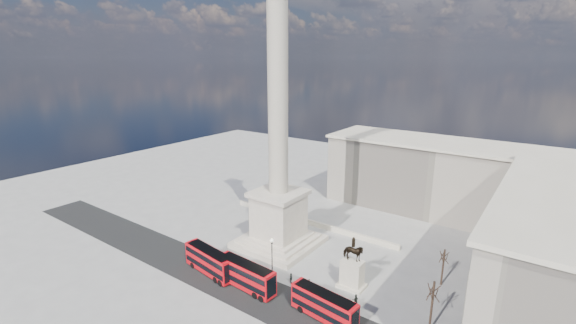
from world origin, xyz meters
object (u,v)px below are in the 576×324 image
(red_bus_b, at_px, (246,275))
(pedestrian_crossing, at_px, (291,278))
(victorian_lamp, at_px, (272,255))
(pedestrian_standing, at_px, (355,300))
(red_bus_c, at_px, (324,306))
(nelsons_column, at_px, (278,180))
(equestrian_statue, at_px, (352,270))
(red_bus_a, at_px, (210,261))
(pedestrian_walking, at_px, (309,285))

(red_bus_b, relative_size, pedestrian_crossing, 5.88)
(victorian_lamp, relative_size, pedestrian_standing, 3.60)
(red_bus_b, distance_m, red_bus_c, 13.62)
(red_bus_b, bearing_deg, nelsons_column, 111.16)
(red_bus_c, bearing_deg, pedestrian_standing, 72.83)
(red_bus_b, bearing_deg, pedestrian_crossing, 49.38)
(red_bus_b, relative_size, victorian_lamp, 1.58)
(equestrian_statue, bearing_deg, nelsons_column, 164.85)
(nelsons_column, distance_m, red_bus_b, 18.84)
(victorian_lamp, xyz_separation_m, pedestrian_standing, (14.59, 0.93, -3.06))
(nelsons_column, bearing_deg, pedestrian_standing, -23.32)
(red_bus_a, xyz_separation_m, pedestrian_standing, (23.55, 6.20, -1.32))
(nelsons_column, height_order, red_bus_b, nelsons_column)
(pedestrian_walking, bearing_deg, pedestrian_standing, 8.04)
(red_bus_b, distance_m, victorian_lamp, 5.41)
(nelsons_column, xyz_separation_m, victorian_lamp, (6.01, -9.81, -8.92))
(equestrian_statue, relative_size, pedestrian_standing, 4.54)
(red_bus_a, bearing_deg, equestrian_statue, 33.81)
(nelsons_column, xyz_separation_m, pedestrian_standing, (20.60, -8.88, -11.97))
(nelsons_column, bearing_deg, victorian_lamp, -58.49)
(red_bus_a, height_order, red_bus_b, red_bus_b)
(nelsons_column, xyz_separation_m, pedestrian_walking, (13.04, -9.57, -11.97))
(nelsons_column, xyz_separation_m, red_bus_b, (4.79, -14.79, -10.66))
(victorian_lamp, bearing_deg, pedestrian_walking, 1.95)
(nelsons_column, xyz_separation_m, pedestrian_crossing, (9.71, -9.66, -12.00))
(red_bus_a, distance_m, pedestrian_walking, 16.96)
(red_bus_b, xyz_separation_m, pedestrian_walking, (8.25, 5.22, -1.31))
(equestrian_statue, height_order, pedestrian_walking, equestrian_statue)
(red_bus_c, relative_size, victorian_lamp, 1.49)
(red_bus_b, height_order, red_bus_c, red_bus_b)
(red_bus_a, height_order, pedestrian_standing, red_bus_a)
(victorian_lamp, distance_m, pedestrian_walking, 7.66)
(red_bus_a, bearing_deg, victorian_lamp, 38.25)
(red_bus_b, height_order, pedestrian_walking, red_bus_b)
(red_bus_a, xyz_separation_m, victorian_lamp, (8.96, 5.27, 1.74))
(red_bus_a, height_order, pedestrian_crossing, red_bus_a)
(red_bus_c, height_order, pedestrian_walking, red_bus_c)
(red_bus_a, relative_size, pedestrian_crossing, 5.94)
(victorian_lamp, bearing_deg, pedestrian_standing, 3.64)
(victorian_lamp, xyz_separation_m, pedestrian_crossing, (3.70, 0.15, -3.09))
(red_bus_a, xyz_separation_m, red_bus_c, (21.34, 1.04, -0.14))
(victorian_lamp, height_order, pedestrian_standing, victorian_lamp)
(pedestrian_walking, xyz_separation_m, pedestrian_standing, (7.57, 0.69, -0.01))
(pedestrian_crossing, bearing_deg, red_bus_b, 92.65)
(equestrian_statue, bearing_deg, victorian_lamp, -157.54)
(nelsons_column, xyz_separation_m, red_bus_c, (18.39, -14.04, -10.80))
(equestrian_statue, height_order, pedestrian_crossing, equestrian_statue)
(red_bus_c, relative_size, pedestrian_standing, 5.37)
(red_bus_b, distance_m, pedestrian_crossing, 7.24)
(red_bus_b, relative_size, red_bus_c, 1.06)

